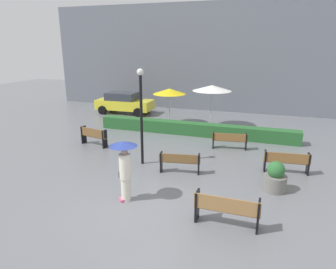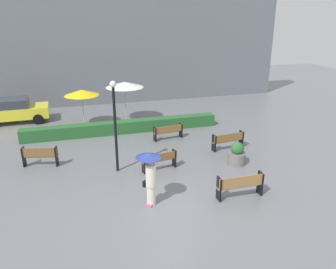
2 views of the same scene
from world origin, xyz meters
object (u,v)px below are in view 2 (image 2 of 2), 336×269
object	(u,v)px
pedestrian_with_umbrella	(150,173)
lamp_post	(115,118)
patio_umbrella_white	(125,85)
bench_back_row	(168,131)
parked_car	(13,110)
bench_far_right	(228,140)
bench_mid_center	(159,160)
planter_pot	(237,155)
patio_umbrella_yellow	(82,93)
bench_far_left	(40,155)
bench_near_right	(241,185)

from	to	relation	value
pedestrian_with_umbrella	lamp_post	distance (m)	3.48
pedestrian_with_umbrella	patio_umbrella_white	world-z (taller)	patio_umbrella_white
bench_back_row	parked_car	world-z (taller)	parked_car
pedestrian_with_umbrella	bench_far_right	bearing A→B (deg)	38.49
bench_mid_center	planter_pot	xyz separation A→B (m)	(3.65, -0.40, -0.03)
patio_umbrella_yellow	parked_car	world-z (taller)	patio_umbrella_yellow
bench_back_row	patio_umbrella_yellow	size ratio (longest dim) A/B	0.75
pedestrian_with_umbrella	planter_pot	distance (m)	5.32
bench_far_right	bench_far_left	bearing A→B (deg)	176.63
patio_umbrella_white	lamp_post	bearing A→B (deg)	-102.68
bench_far_right	bench_far_left	world-z (taller)	bench_far_left
bench_far_right	bench_mid_center	bearing A→B (deg)	-161.17
bench_far_left	bench_mid_center	bearing A→B (deg)	-20.43
planter_pot	patio_umbrella_yellow	world-z (taller)	patio_umbrella_yellow
bench_near_right	bench_far_left	bearing A→B (deg)	145.67
bench_back_row	lamp_post	distance (m)	5.04
bench_mid_center	bench_far_left	distance (m)	5.55
planter_pot	parked_car	size ratio (longest dim) A/B	0.26
bench_near_right	bench_far_left	world-z (taller)	bench_near_right
lamp_post	bench_near_right	bearing A→B (deg)	-41.31
bench_mid_center	lamp_post	bearing A→B (deg)	165.89
patio_umbrella_yellow	planter_pot	bearing A→B (deg)	-49.97
bench_far_right	parked_car	bearing A→B (deg)	144.31
bench_far_left	pedestrian_with_umbrella	distance (m)	6.25
lamp_post	patio_umbrella_white	xyz separation A→B (m)	(1.61, 7.14, -0.05)
pedestrian_with_umbrella	patio_umbrella_white	xyz separation A→B (m)	(0.85, 10.31, 1.16)
bench_near_right	patio_umbrella_white	xyz separation A→B (m)	(-2.58, 10.82, 1.89)
bench_far_left	planter_pot	distance (m)	9.15
bench_far_right	parked_car	size ratio (longest dim) A/B	0.42
bench_far_left	patio_umbrella_yellow	distance (m)	6.14
bench_far_right	lamp_post	size ratio (longest dim) A/B	0.44
parked_car	bench_far_right	bearing A→B (deg)	-35.69
pedestrian_with_umbrella	planter_pot	world-z (taller)	pedestrian_with_umbrella
lamp_post	patio_umbrella_yellow	xyz separation A→B (m)	(-1.08, 6.95, -0.35)
pedestrian_with_umbrella	planter_pot	xyz separation A→B (m)	(4.73, 2.30, -0.82)
lamp_post	bench_far_left	bearing A→B (deg)	156.31
bench_far_left	pedestrian_with_umbrella	size ratio (longest dim) A/B	0.80
lamp_post	parked_car	xyz separation A→B (m)	(-5.39, 9.05, -1.68)
bench_far_left	parked_car	size ratio (longest dim) A/B	0.39
bench_far_left	planter_pot	world-z (taller)	planter_pot
bench_mid_center	lamp_post	distance (m)	2.75
bench_mid_center	patio_umbrella_yellow	world-z (taller)	patio_umbrella_yellow
patio_umbrella_yellow	bench_near_right	bearing A→B (deg)	-63.64
bench_far_right	patio_umbrella_yellow	bearing A→B (deg)	139.27
planter_pot	patio_umbrella_yellow	bearing A→B (deg)	130.03
bench_back_row	patio_umbrella_yellow	xyz separation A→B (m)	(-4.42, 3.75, 1.66)
pedestrian_with_umbrella	bench_far_left	bearing A→B (deg)	131.56
bench_far_right	pedestrian_with_umbrella	bearing A→B (deg)	-141.51
bench_near_right	patio_umbrella_white	size ratio (longest dim) A/B	0.71
bench_near_right	patio_umbrella_yellow	xyz separation A→B (m)	(-5.27, 10.63, 1.59)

